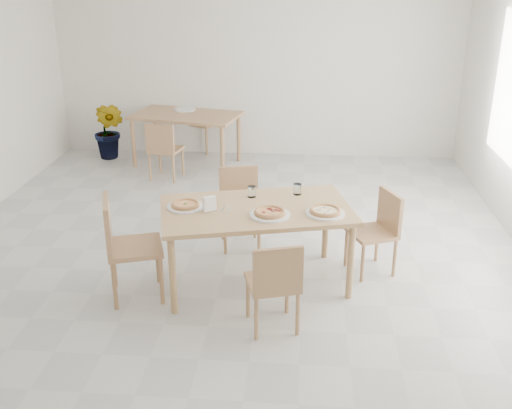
# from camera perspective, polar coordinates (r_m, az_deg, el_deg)

# --- Properties ---
(main_table) EXTENTS (1.85, 1.32, 0.75)m
(main_table) POSITION_cam_1_polar(r_m,az_deg,el_deg) (5.32, -0.00, -1.04)
(main_table) COLOR tan
(main_table) RESTS_ON ground
(chair_south) EXTENTS (0.48, 0.48, 0.79)m
(chair_south) POSITION_cam_1_polar(r_m,az_deg,el_deg) (4.71, 1.80, -7.27)
(chair_south) COLOR tan
(chair_south) RESTS_ON ground
(chair_north) EXTENTS (0.47, 0.47, 0.81)m
(chair_north) POSITION_cam_1_polar(r_m,az_deg,el_deg) (6.20, -1.57, 0.34)
(chair_north) COLOR tan
(chair_north) RESTS_ON ground
(chair_west) EXTENTS (0.58, 0.58, 0.93)m
(chair_west) POSITION_cam_1_polar(r_m,az_deg,el_deg) (5.28, -12.47, -3.44)
(chair_west) COLOR tan
(chair_west) RESTS_ON ground
(chair_east) EXTENTS (0.51, 0.51, 0.79)m
(chair_east) POSITION_cam_1_polar(r_m,az_deg,el_deg) (5.76, 11.64, -2.05)
(chair_east) COLOR tan
(chair_east) RESTS_ON ground
(plate_margherita) EXTENTS (0.32, 0.32, 0.02)m
(plate_margherita) POSITION_cam_1_polar(r_m,az_deg,el_deg) (5.33, -6.74, -0.22)
(plate_margherita) COLOR white
(plate_margherita) RESTS_ON main_table
(plate_mushroom) EXTENTS (0.34, 0.34, 0.02)m
(plate_mushroom) POSITION_cam_1_polar(r_m,az_deg,el_deg) (5.20, 6.60, -0.82)
(plate_mushroom) COLOR white
(plate_mushroom) RESTS_ON main_table
(plate_pepperoni) EXTENTS (0.35, 0.35, 0.02)m
(plate_pepperoni) POSITION_cam_1_polar(r_m,az_deg,el_deg) (5.13, 1.32, -0.98)
(plate_pepperoni) COLOR white
(plate_pepperoni) RESTS_ON main_table
(pizza_margherita) EXTENTS (0.33, 0.33, 0.03)m
(pizza_margherita) POSITION_cam_1_polar(r_m,az_deg,el_deg) (5.32, -6.75, 0.01)
(pizza_margherita) COLOR tan
(pizza_margherita) RESTS_ON plate_margherita
(pizza_mushroom) EXTENTS (0.29, 0.29, 0.03)m
(pizza_mushroom) POSITION_cam_1_polar(r_m,az_deg,el_deg) (5.19, 6.61, -0.59)
(pizza_mushroom) COLOR tan
(pizza_mushroom) RESTS_ON plate_mushroom
(pizza_pepperoni) EXTENTS (0.35, 0.35, 0.03)m
(pizza_pepperoni) POSITION_cam_1_polar(r_m,az_deg,el_deg) (5.12, 1.32, -0.74)
(pizza_pepperoni) COLOR tan
(pizza_pepperoni) RESTS_ON plate_pepperoni
(tumbler_a) EXTENTS (0.08, 0.08, 0.10)m
(tumbler_a) POSITION_cam_1_polar(r_m,az_deg,el_deg) (5.53, -0.40, 1.23)
(tumbler_a) COLOR white
(tumbler_a) RESTS_ON main_table
(tumbler_b) EXTENTS (0.08, 0.08, 0.10)m
(tumbler_b) POSITION_cam_1_polar(r_m,az_deg,el_deg) (5.60, 3.95, 1.47)
(tumbler_b) COLOR white
(tumbler_b) RESTS_ON main_table
(napkin_holder) EXTENTS (0.14, 0.12, 0.14)m
(napkin_holder) POSITION_cam_1_polar(r_m,az_deg,el_deg) (5.21, -4.46, 0.00)
(napkin_holder) COLOR silver
(napkin_holder) RESTS_ON main_table
(fork_a) EXTENTS (0.04, 0.18, 0.01)m
(fork_a) POSITION_cam_1_polar(r_m,az_deg,el_deg) (5.28, -3.13, -0.39)
(fork_a) COLOR silver
(fork_a) RESTS_ON main_table
(fork_b) EXTENTS (0.04, 0.18, 0.01)m
(fork_b) POSITION_cam_1_polar(r_m,az_deg,el_deg) (5.24, -2.58, -0.57)
(fork_b) COLOR silver
(fork_b) RESTS_ON main_table
(second_table) EXTENTS (1.64, 1.15, 0.75)m
(second_table) POSITION_cam_1_polar(r_m,az_deg,el_deg) (8.76, -6.68, 8.03)
(second_table) COLOR tan
(second_table) RESTS_ON ground
(chair_back_s) EXTENTS (0.46, 0.46, 0.81)m
(chair_back_s) POSITION_cam_1_polar(r_m,az_deg,el_deg) (8.17, -8.82, 5.44)
(chair_back_s) COLOR tan
(chair_back_s) RESTS_ON ground
(chair_back_n) EXTENTS (0.57, 0.57, 0.86)m
(chair_back_n) POSITION_cam_1_polar(r_m,az_deg,el_deg) (9.54, -4.72, 8.22)
(chair_back_n) COLOR tan
(chair_back_n) RESTS_ON ground
(plate_empty) EXTENTS (0.31, 0.31, 0.02)m
(plate_empty) POSITION_cam_1_polar(r_m,az_deg,el_deg) (8.98, -6.78, 8.98)
(plate_empty) COLOR white
(plate_empty) RESTS_ON second_table
(potted_plant) EXTENTS (0.58, 0.53, 0.86)m
(potted_plant) POSITION_cam_1_polar(r_m,az_deg,el_deg) (9.28, -13.78, 6.84)
(potted_plant) COLOR #216F23
(potted_plant) RESTS_ON ground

